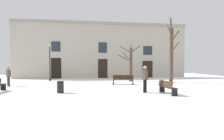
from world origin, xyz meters
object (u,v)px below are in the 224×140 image
(streetlamp, at_px, (50,58))
(bench_near_lamp, at_px, (123,79))
(tree_right_of_center, at_px, (171,53))
(person_near_bench, at_px, (145,78))
(bench_far_corner, at_px, (167,87))
(tree_near_facade, at_px, (130,63))
(litter_bin, at_px, (60,87))
(person_strolling, at_px, (8,75))

(streetlamp, bearing_deg, bench_near_lamp, -33.95)
(tree_right_of_center, bearing_deg, bench_near_lamp, -171.76)
(tree_right_of_center, distance_m, person_near_bench, 7.46)
(bench_near_lamp, xyz_separation_m, person_near_bench, (0.41, -4.87, 0.53))
(bench_far_corner, height_order, bench_near_lamp, bench_near_lamp)
(tree_near_facade, relative_size, litter_bin, 5.07)
(tree_right_of_center, distance_m, litter_bin, 11.43)
(tree_right_of_center, distance_m, bench_near_lamp, 5.58)
(streetlamp, relative_size, litter_bin, 5.51)
(tree_right_of_center, relative_size, bench_near_lamp, 3.15)
(person_near_bench, xyz_separation_m, person_strolling, (-10.13, 5.07, -0.08))
(litter_bin, xyz_separation_m, person_near_bench, (5.47, -0.70, 0.61))
(tree_near_facade, bearing_deg, person_strolling, -166.78)
(streetlamp, xyz_separation_m, person_near_bench, (7.51, -9.65, -1.54))
(litter_bin, height_order, bench_near_lamp, bench_near_lamp)
(person_near_bench, distance_m, person_strolling, 11.33)
(tree_right_of_center, xyz_separation_m, streetlamp, (-12.07, 4.06, -0.39))
(bench_far_corner, height_order, person_strolling, person_strolling)
(tree_near_facade, xyz_separation_m, litter_bin, (-6.46, -6.98, -1.56))
(streetlamp, bearing_deg, person_near_bench, -52.10)
(streetlamp, xyz_separation_m, litter_bin, (2.04, -8.95, -2.15))
(tree_right_of_center, distance_m, bench_far_corner, 7.66)
(bench_far_corner, relative_size, person_near_bench, 0.94)
(tree_right_of_center, xyz_separation_m, person_near_bench, (-4.55, -5.59, -1.92))
(bench_near_lamp, height_order, person_near_bench, person_near_bench)
(tree_near_facade, relative_size, bench_near_lamp, 1.97)
(tree_near_facade, distance_m, person_strolling, 11.47)
(streetlamp, relative_size, bench_near_lamp, 2.14)
(person_near_bench, bearing_deg, tree_near_facade, 41.62)
(streetlamp, bearing_deg, person_strolling, -119.73)
(tree_near_facade, xyz_separation_m, bench_far_corner, (0.17, -8.50, -1.50))
(bench_near_lamp, relative_size, person_near_bench, 1.10)
(bench_far_corner, bearing_deg, streetlamp, 34.74)
(streetlamp, xyz_separation_m, bench_far_corner, (8.68, -10.47, -2.09))
(litter_bin, xyz_separation_m, person_strolling, (-4.66, 4.36, 0.53))
(tree_right_of_center, bearing_deg, litter_bin, -154.01)
(tree_right_of_center, bearing_deg, person_near_bench, -129.17)
(tree_near_facade, xyz_separation_m, tree_right_of_center, (3.56, -2.09, 0.98))
(tree_right_of_center, xyz_separation_m, person_strolling, (-14.69, -0.52, -2.01))
(streetlamp, distance_m, bench_far_corner, 13.76)
(bench_far_corner, bearing_deg, tree_right_of_center, -32.77)
(bench_near_lamp, bearing_deg, person_near_bench, -72.19)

